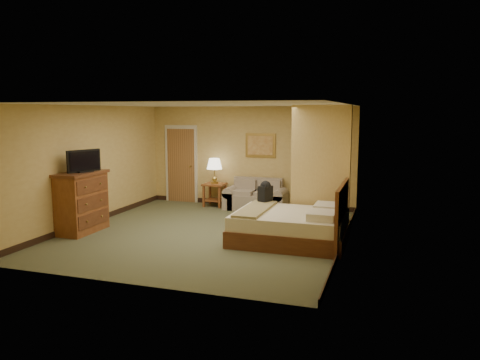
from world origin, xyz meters
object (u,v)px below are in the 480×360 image
at_px(dresser, 82,202).
at_px(coffee_table, 267,211).
at_px(loveseat, 256,199).
at_px(bed, 293,226).

bearing_deg(dresser, coffee_table, 27.38).
relative_size(coffee_table, dresser, 0.55).
distance_m(loveseat, bed, 3.07).
bearing_deg(loveseat, coffee_table, -64.82).
bearing_deg(dresser, loveseat, 49.75).
bearing_deg(dresser, bed, 8.00).
bearing_deg(loveseat, bed, -60.31).
xyz_separation_m(coffee_table, bed, (0.83, -1.19, 0.02)).
relative_size(loveseat, dresser, 1.25).
bearing_deg(coffee_table, dresser, -152.62).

